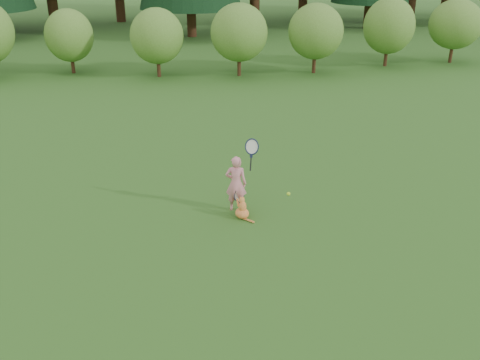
{
  "coord_description": "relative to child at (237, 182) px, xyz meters",
  "views": [
    {
      "loc": [
        -0.89,
        -8.01,
        4.61
      ],
      "look_at": [
        0.2,
        0.8,
        0.7
      ],
      "focal_mm": 40.0,
      "sensor_mm": 36.0,
      "label": 1
    }
  ],
  "objects": [
    {
      "name": "ground",
      "position": [
        -0.16,
        -0.99,
        -0.57
      ],
      "size": [
        100.0,
        100.0,
        0.0
      ],
      "primitive_type": "plane",
      "color": "#235116",
      "rests_on": "ground"
    },
    {
      "name": "child",
      "position": [
        0.0,
        0.0,
        0.0
      ],
      "size": [
        0.64,
        0.43,
        1.62
      ],
      "rotation": [
        0.0,
        0.0,
        2.93
      ],
      "color": "pink",
      "rests_on": "ground"
    },
    {
      "name": "cat",
      "position": [
        0.06,
        -0.31,
        -0.35
      ],
      "size": [
        0.38,
        0.61,
        0.57
      ],
      "rotation": [
        0.0,
        0.0,
        0.29
      ],
      "color": "#C65826",
      "rests_on": "ground"
    },
    {
      "name": "shrub_row",
      "position": [
        -0.16,
        12.01,
        0.83
      ],
      "size": [
        28.0,
        3.0,
        2.8
      ],
      "primitive_type": null,
      "color": "#487022",
      "rests_on": "ground"
    },
    {
      "name": "tennis_ball",
      "position": [
        0.86,
        -0.59,
        -0.01
      ],
      "size": [
        0.07,
        0.07,
        0.07
      ],
      "color": "#9FDC19",
      "rests_on": "ground"
    }
  ]
}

